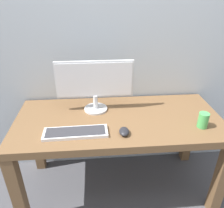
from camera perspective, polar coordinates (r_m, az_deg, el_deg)
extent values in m
plane|color=#4C4C51|center=(2.13, 1.44, -20.10)|extent=(6.00, 6.00, 0.00)
cube|color=brown|center=(1.68, 1.72, -4.37)|extent=(1.54, 0.69, 0.06)
cube|color=brown|center=(1.77, -22.97, -20.33)|extent=(0.08, 0.08, 0.66)
cube|color=brown|center=(1.90, 26.05, -17.04)|extent=(0.08, 0.08, 0.66)
cube|color=brown|center=(2.20, -18.73, -8.59)|extent=(0.08, 0.08, 0.66)
cube|color=brown|center=(2.30, 19.07, -6.74)|extent=(0.08, 0.08, 0.66)
cylinder|color=silver|center=(1.77, -4.17, -1.22)|extent=(0.18, 0.18, 0.02)
cylinder|color=silver|center=(1.74, -4.24, 0.55)|extent=(0.04, 0.04, 0.11)
cube|color=silver|center=(1.68, -4.47, 6.33)|extent=(0.58, 0.02, 0.28)
cube|color=white|center=(1.66, -4.46, 6.15)|extent=(0.56, 0.01, 0.26)
cube|color=silver|center=(1.51, -9.31, -7.26)|extent=(0.43, 0.14, 0.02)
cube|color=#333338|center=(1.50, -9.34, -6.89)|extent=(0.39, 0.12, 0.00)
ellipsoid|color=#232328|center=(1.49, 3.13, -7.05)|extent=(0.07, 0.10, 0.04)
cylinder|color=#4CB259|center=(1.66, 22.34, -3.86)|extent=(0.07, 0.07, 0.11)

